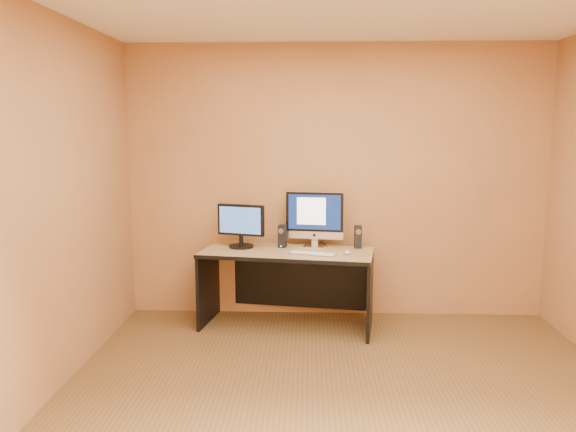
{
  "coord_description": "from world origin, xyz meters",
  "views": [
    {
      "loc": [
        -0.26,
        -3.36,
        1.8
      ],
      "look_at": [
        -0.44,
        1.5,
        1.05
      ],
      "focal_mm": 35.0,
      "sensor_mm": 36.0,
      "label": 1
    }
  ],
  "objects": [
    {
      "name": "cable_a",
      "position": [
        -0.11,
        1.89,
        0.71
      ],
      "size": [
        0.06,
        0.21,
        0.01
      ],
      "primitive_type": "cylinder",
      "rotation": [
        1.57,
        0.0,
        0.24
      ],
      "color": "black",
      "rests_on": "desk"
    },
    {
      "name": "mouse",
      "position": [
        0.08,
        1.48,
        0.73
      ],
      "size": [
        0.07,
        0.11,
        0.03
      ],
      "primitive_type": "ellipsoid",
      "rotation": [
        0.0,
        0.0,
        -0.17
      ],
      "color": "silver",
      "rests_on": "desk"
    },
    {
      "name": "second_monitor",
      "position": [
        -0.89,
        1.74,
        0.91
      ],
      "size": [
        0.51,
        0.35,
        0.4
      ],
      "primitive_type": null,
      "rotation": [
        0.0,
        0.0,
        -0.29
      ],
      "color": "black",
      "rests_on": "desk"
    },
    {
      "name": "floor",
      "position": [
        0.0,
        0.0,
        0.0
      ],
      "size": [
        4.0,
        4.0,
        0.0
      ],
      "primitive_type": "plane",
      "color": "brown",
      "rests_on": "ground"
    },
    {
      "name": "imac",
      "position": [
        -0.21,
        1.8,
        0.97
      ],
      "size": [
        0.57,
        0.28,
        0.53
      ],
      "primitive_type": null,
      "rotation": [
        0.0,
        0.0,
        -0.15
      ],
      "color": "silver",
      "rests_on": "desk"
    },
    {
      "name": "speaker_left",
      "position": [
        -0.5,
        1.75,
        0.82
      ],
      "size": [
        0.08,
        0.09,
        0.21
      ],
      "primitive_type": null,
      "rotation": [
        0.0,
        0.0,
        -0.3
      ],
      "color": "black",
      "rests_on": "desk"
    },
    {
      "name": "desk",
      "position": [
        -0.45,
        1.6,
        0.36
      ],
      "size": [
        1.62,
        0.9,
        0.71
      ],
      "primitive_type": null,
      "rotation": [
        0.0,
        0.0,
        -0.15
      ],
      "color": "tan",
      "rests_on": "ground"
    },
    {
      "name": "cable_b",
      "position": [
        -0.2,
        1.9,
        0.71
      ],
      "size": [
        0.12,
        0.13,
        0.01
      ],
      "primitive_type": "cylinder",
      "rotation": [
        1.57,
        0.0,
        -0.74
      ],
      "color": "black",
      "rests_on": "desk"
    },
    {
      "name": "keyboard",
      "position": [
        -0.22,
        1.45,
        0.72
      ],
      "size": [
        0.43,
        0.23,
        0.02
      ],
      "primitive_type": "cube",
      "rotation": [
        0.0,
        0.0,
        -0.29
      ],
      "color": "#AFAFB3",
      "rests_on": "desk"
    },
    {
      "name": "speaker_right",
      "position": [
        0.2,
        1.75,
        0.82
      ],
      "size": [
        0.07,
        0.07,
        0.21
      ],
      "primitive_type": null,
      "rotation": [
        0.0,
        0.0,
        0.03
      ],
      "color": "black",
      "rests_on": "desk"
    },
    {
      "name": "walls",
      "position": [
        0.0,
        0.0,
        1.3
      ],
      "size": [
        4.0,
        4.0,
        2.6
      ],
      "primitive_type": null,
      "color": "#AB7944",
      "rests_on": "ground"
    }
  ]
}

